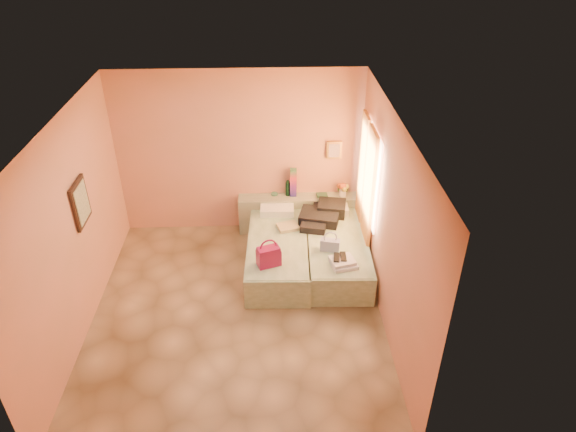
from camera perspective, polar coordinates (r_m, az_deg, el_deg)
name	(u,v)px	position (r m, az deg, el deg)	size (l,w,h in m)	color
ground	(238,312)	(7.37, -5.59, -10.61)	(4.50, 4.50, 0.00)	tan
room_walls	(248,181)	(6.79, -4.43, 3.92)	(4.02, 4.51, 2.81)	#E4927A
headboard_ledge	(299,213)	(8.85, 1.19, 0.32)	(2.05, 0.30, 0.65)	#A1AB8C
bed_left	(278,253)	(8.01, -1.06, -4.13)	(0.90, 2.00, 0.50)	beige
bed_right	(336,252)	(8.07, 5.35, -3.96)	(0.90, 2.00, 0.50)	beige
water_bottle	(288,188)	(8.67, -0.02, 3.10)	(0.08, 0.08, 0.27)	#133521
rainbow_box	(293,182)	(8.61, 0.60, 3.75)	(0.11, 0.11, 0.49)	#9E134B
small_dish	(274,194)	(8.74, -1.52, 2.46)	(0.12, 0.12, 0.03)	#4D8E6C
green_book	(322,195)	(8.73, 3.80, 2.35)	(0.18, 0.13, 0.03)	#2A4F36
flower_vase	(343,188)	(8.70, 6.12, 3.06)	(0.21, 0.21, 0.28)	silver
magenta_handbag	(269,256)	(7.27, -2.16, -4.45)	(0.33, 0.18, 0.31)	#9E134B
khaki_garment	(288,227)	(8.11, 0.00, -1.21)	(0.32, 0.26, 0.05)	tan
clothes_pile	(323,216)	(8.28, 3.90, 0.04)	(0.67, 0.67, 0.20)	black
blue_handbag	(330,245)	(7.62, 4.69, -3.23)	(0.28, 0.12, 0.18)	#42539E
towel_stack	(344,263)	(7.35, 6.23, -5.18)	(0.35, 0.30, 0.10)	white
sandal_pair	(340,257)	(7.35, 5.80, -4.58)	(0.16, 0.21, 0.02)	black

